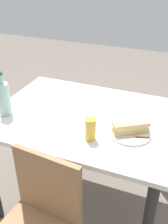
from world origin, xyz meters
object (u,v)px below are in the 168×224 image
(dining_table, at_px, (84,129))
(knife_near, at_px, (136,137))
(chair_far, at_px, (39,223))
(plate_near, at_px, (130,133))
(baguette_sandwich_near, at_px, (131,127))
(water_bottle, at_px, (4,98))
(beer_glass, at_px, (90,129))

(dining_table, relative_size, knife_near, 6.69)
(chair_far, height_order, plate_near, chair_far)
(baguette_sandwich_near, bearing_deg, plate_near, -90.00)
(plate_near, distance_m, water_bottle, 0.81)
(dining_table, distance_m, water_bottle, 0.55)
(baguette_sandwich_near, distance_m, beer_glass, 0.23)
(dining_table, bearing_deg, knife_near, 158.70)
(dining_table, height_order, plate_near, plate_near)
(dining_table, height_order, water_bottle, water_bottle)
(plate_near, relative_size, water_bottle, 0.84)
(dining_table, height_order, baguette_sandwich_near, baguette_sandwich_near)
(baguette_sandwich_near, xyz_separation_m, knife_near, (-0.04, 0.04, -0.03))
(baguette_sandwich_near, distance_m, water_bottle, 0.80)
(beer_glass, bearing_deg, baguette_sandwich_near, -146.24)
(plate_near, bearing_deg, dining_table, -17.25)
(water_bottle, bearing_deg, plate_near, -174.35)
(dining_table, relative_size, plate_near, 4.81)
(knife_near, height_order, water_bottle, water_bottle)
(chair_far, height_order, water_bottle, water_bottle)
(plate_near, xyz_separation_m, water_bottle, (0.80, 0.08, 0.11))
(plate_near, relative_size, baguette_sandwich_near, 1.15)
(chair_far, distance_m, knife_near, 0.68)
(plate_near, height_order, baguette_sandwich_near, baguette_sandwich_near)
(chair_far, relative_size, plate_near, 3.53)
(plate_near, relative_size, knife_near, 1.39)
(plate_near, distance_m, knife_near, 0.06)
(plate_near, bearing_deg, knife_near, 134.33)
(knife_near, xyz_separation_m, beer_glass, (0.24, 0.09, 0.05))
(plate_near, bearing_deg, water_bottle, 5.65)
(knife_near, relative_size, water_bottle, 0.60)
(dining_table, xyz_separation_m, plate_near, (-0.33, 0.10, 0.12))
(dining_table, relative_size, beer_glass, 8.86)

